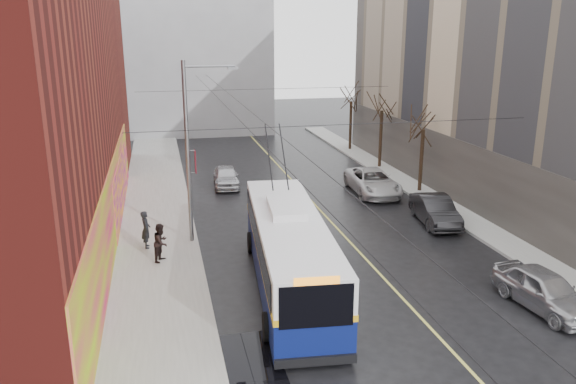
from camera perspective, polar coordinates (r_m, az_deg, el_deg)
name	(u,v)px	position (r m, az deg, el deg)	size (l,w,h in m)	color
ground	(386,326)	(21.14, 9.96, -13.31)	(140.00, 140.00, 0.00)	black
sidewalk_left	(157,231)	(30.61, -13.15, -3.88)	(4.00, 60.00, 0.15)	gray
sidewalk_right	(449,209)	(34.80, 16.04, -1.66)	(2.00, 60.00, 0.15)	gray
lane_line	(319,209)	(33.76, 3.15, -1.72)	(0.12, 50.00, 0.01)	#BFB74C
building_right	(560,69)	(39.51, 25.93, 11.14)	(14.06, 36.00, 16.00)	tan
building_far	(169,44)	(61.88, -12.00, 14.51)	(20.50, 12.10, 18.00)	gray
streetlight_pole	(191,148)	(27.44, -9.85, 4.38)	(2.65, 0.60, 9.00)	slate
catenary_wires	(248,105)	(32.28, -4.05, 8.81)	(18.00, 60.00, 0.22)	black
tree_near	(424,117)	(37.18, 13.66, 7.38)	(3.20, 3.20, 6.40)	black
tree_mid	(382,100)	(43.46, 9.56, 9.16)	(3.20, 3.20, 6.68)	black
tree_far	(352,92)	(49.97, 6.47, 10.02)	(3.20, 3.20, 6.57)	black
puddle	(242,360)	(19.04, -4.66, -16.66)	(2.45, 3.38, 0.01)	black
pigeons_flying	(270,103)	(27.59, -1.87, 9.03)	(2.71, 2.38, 1.97)	slate
trolleybus	(289,250)	(23.09, 0.13, -5.94)	(3.78, 12.54, 5.87)	#0A1451
parked_car_a	(544,290)	(23.83, 24.60, -9.04)	(1.81, 4.49, 1.53)	#9D9DA1
parked_car_b	(435,210)	(31.98, 14.72, -1.81)	(1.63, 4.68, 1.54)	black
parked_car_c	(373,182)	(37.15, 8.58, 1.04)	(2.62, 5.68, 1.58)	#BDBDBF
following_car	(226,176)	(38.62, -6.31, 1.58)	(1.67, 4.16, 1.42)	#ADADB2
pedestrian_a	(146,229)	(27.94, -14.24, -3.71)	(0.67, 0.44, 1.85)	black
pedestrian_b	(161,242)	(26.21, -12.76, -5.01)	(0.87, 0.68, 1.78)	black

